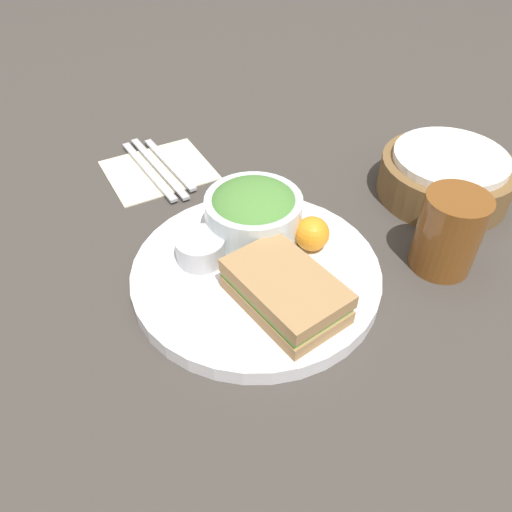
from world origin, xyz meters
name	(u,v)px	position (x,y,z in m)	size (l,w,h in m)	color
ground_plane	(256,280)	(0.00, 0.00, 0.00)	(4.00, 4.00, 0.00)	#3D3833
plate	(256,274)	(0.00, 0.00, 0.01)	(0.31, 0.31, 0.02)	silver
sandwich	(287,290)	(0.07, 0.00, 0.04)	(0.15, 0.11, 0.04)	#A37A4C
salad_bowl	(254,211)	(-0.06, 0.03, 0.06)	(0.13, 0.13, 0.07)	silver
dressing_cup	(201,249)	(-0.05, -0.05, 0.04)	(0.06, 0.06, 0.03)	#B7B7BC
orange_wedge	(312,233)	(0.00, 0.08, 0.04)	(0.05, 0.05, 0.05)	orange
drink_glass	(449,233)	(0.09, 0.23, 0.05)	(0.08, 0.08, 0.11)	brown
bread_basket	(446,176)	(-0.03, 0.34, 0.03)	(0.20, 0.20, 0.07)	brown
napkin	(159,170)	(-0.30, -0.02, 0.00)	(0.15, 0.16, 0.00)	beige
fork	(148,171)	(-0.30, -0.04, 0.01)	(0.20, 0.01, 0.01)	#B2B2B7
knife	(158,167)	(-0.30, -0.02, 0.01)	(0.21, 0.01, 0.01)	#B2B2B7
spoon	(168,164)	(-0.30, 0.00, 0.01)	(0.18, 0.01, 0.01)	#B2B2B7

